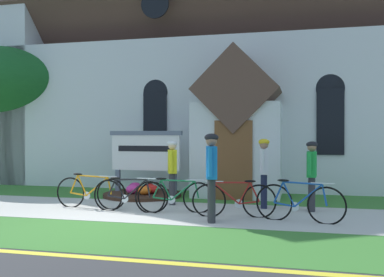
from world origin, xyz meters
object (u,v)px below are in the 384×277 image
(church_sign, at_px, (146,153))
(cyclist_in_white_jersey, at_px, (172,168))
(bicycle_silver, at_px, (234,200))
(bicycle_black, at_px, (299,203))
(bicycle_white, at_px, (90,192))
(cyclist_in_orange_jersey, at_px, (211,170))
(yard_deciduous_tree, at_px, (5,83))
(cyclist_in_green_jersey, at_px, (312,171))
(bicycle_green, at_px, (128,195))
(bicycle_red, at_px, (175,196))
(cyclist_in_yellow_jersey, at_px, (264,168))

(church_sign, relative_size, cyclist_in_white_jersey, 1.37)
(bicycle_silver, distance_m, bicycle_black, 1.33)
(cyclist_in_white_jersey, bearing_deg, bicycle_white, -150.60)
(cyclist_in_orange_jersey, relative_size, yard_deciduous_tree, 0.35)
(cyclist_in_green_jersey, bearing_deg, bicycle_black, -102.00)
(cyclist_in_green_jersey, xyz_separation_m, cyclist_in_orange_jersey, (-1.95, -1.72, 0.13))
(bicycle_white, height_order, cyclist_in_green_jersey, cyclist_in_green_jersey)
(church_sign, relative_size, cyclist_in_orange_jersey, 1.23)
(church_sign, relative_size, bicycle_silver, 1.24)
(bicycle_green, xyz_separation_m, cyclist_in_green_jersey, (3.98, 1.01, 0.53))
(bicycle_black, bearing_deg, bicycle_silver, 171.38)
(bicycle_black, bearing_deg, cyclist_in_orange_jersey, -165.52)
(bicycle_white, height_order, yard_deciduous_tree, yard_deciduous_tree)
(bicycle_black, bearing_deg, bicycle_red, 170.52)
(bicycle_silver, bearing_deg, church_sign, 137.41)
(church_sign, distance_m, bicycle_white, 2.57)
(bicycle_green, height_order, yard_deciduous_tree, yard_deciduous_tree)
(church_sign, height_order, bicycle_green, church_sign)
(bicycle_red, relative_size, bicycle_white, 0.95)
(bicycle_white, distance_m, yard_deciduous_tree, 7.95)
(yard_deciduous_tree, bearing_deg, cyclist_in_white_jersey, -25.73)
(bicycle_white, xyz_separation_m, cyclist_in_yellow_jersey, (3.95, 0.97, 0.57))
(bicycle_red, relative_size, cyclist_in_white_jersey, 1.07)
(bicycle_black, distance_m, cyclist_in_yellow_jersey, 1.77)
(bicycle_green, relative_size, cyclist_in_white_jersey, 1.11)
(cyclist_in_yellow_jersey, xyz_separation_m, yard_deciduous_tree, (-9.62, 3.56, 2.68))
(bicycle_silver, bearing_deg, cyclist_in_white_jersey, 143.44)
(bicycle_red, distance_m, cyclist_in_green_jersey, 3.10)
(bicycle_green, distance_m, cyclist_in_green_jersey, 4.14)
(bicycle_black, bearing_deg, yard_deciduous_tree, 154.22)
(bicycle_black, height_order, cyclist_in_orange_jersey, cyclist_in_orange_jersey)
(cyclist_in_orange_jersey, bearing_deg, yard_deciduous_tree, 147.98)
(bicycle_green, height_order, cyclist_in_green_jersey, cyclist_in_green_jersey)
(bicycle_green, distance_m, cyclist_in_white_jersey, 1.47)
(bicycle_silver, xyz_separation_m, bicycle_green, (-2.39, 0.08, 0.00))
(church_sign, relative_size, bicycle_black, 1.24)
(bicycle_red, xyz_separation_m, cyclist_in_white_jersey, (-0.37, 1.03, 0.55))
(cyclist_in_orange_jersey, bearing_deg, bicycle_silver, 60.23)
(cyclist_in_orange_jersey, bearing_deg, bicycle_red, 138.31)
(bicycle_green, bearing_deg, cyclist_in_white_jersey, 60.94)
(cyclist_in_green_jersey, bearing_deg, bicycle_red, -164.07)
(cyclist_in_yellow_jersey, bearing_deg, yard_deciduous_tree, 159.71)
(cyclist_in_orange_jersey, bearing_deg, bicycle_black, 14.48)
(cyclist_in_green_jersey, height_order, yard_deciduous_tree, yard_deciduous_tree)
(cyclist_in_green_jersey, xyz_separation_m, yard_deciduous_tree, (-10.70, 3.75, 2.72))
(bicycle_red, relative_size, cyclist_in_orange_jersey, 0.97)
(bicycle_silver, distance_m, cyclist_in_orange_jersey, 0.99)
(bicycle_red, height_order, cyclist_in_orange_jersey, cyclist_in_orange_jersey)
(church_sign, height_order, bicycle_silver, church_sign)
(bicycle_silver, distance_m, bicycle_red, 1.37)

